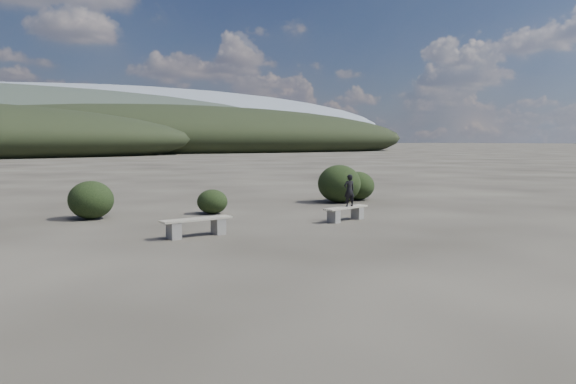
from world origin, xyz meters
TOP-DOWN VIEW (x-y plane):
  - ground at (0.00, 0.00)m, footprint 1200.00×1200.00m
  - bench_left at (-1.33, 4.60)m, footprint 1.85×0.58m
  - bench_right at (3.46, 5.00)m, footprint 1.69×0.78m
  - seated_person at (3.61, 5.04)m, footprint 0.37×0.26m
  - shrub_b at (-2.94, 9.19)m, footprint 1.34×1.34m
  - shrub_c at (0.69, 8.49)m, footprint 0.99×0.99m
  - shrub_d at (6.20, 9.21)m, footprint 1.65×1.65m
  - shrub_e at (7.33, 9.57)m, footprint 1.37×1.37m

SIDE VIEW (x-z plane):
  - ground at x=0.00m, z-range 0.00..0.00m
  - bench_right at x=3.46m, z-range 0.04..0.46m
  - bench_left at x=-1.33m, z-range 0.05..0.50m
  - shrub_c at x=0.69m, z-range 0.00..0.79m
  - shrub_e at x=7.33m, z-range 0.00..1.14m
  - shrub_b at x=-2.94m, z-range 0.00..1.15m
  - shrub_d at x=6.20m, z-range 0.00..1.44m
  - seated_person at x=3.61m, z-range 0.42..1.37m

